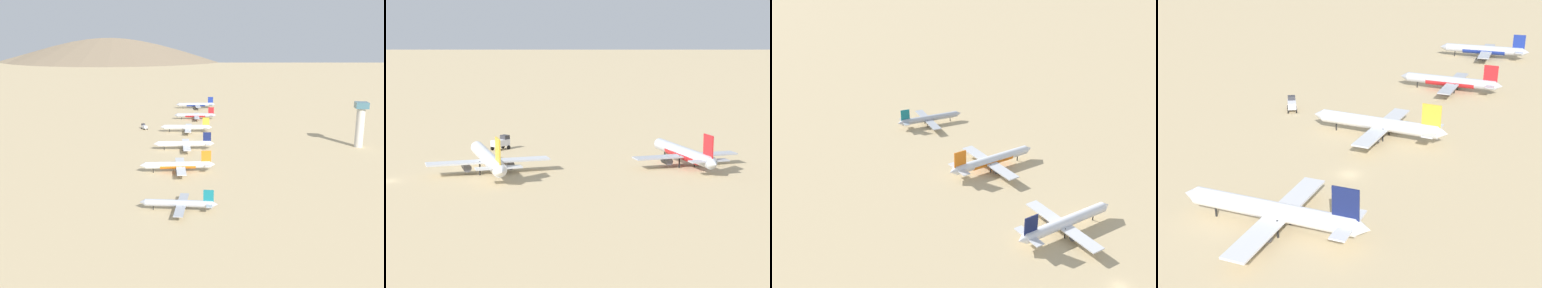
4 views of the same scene
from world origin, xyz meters
TOP-DOWN VIEW (x-y plane):
  - ground_plane at (0.00, 0.00)m, footprint 1800.00×1800.00m
  - parked_jet_1 at (4.53, -69.29)m, footprint 32.70×26.69m
  - parked_jet_2 at (4.77, -22.12)m, footprint 35.12×28.63m
  - service_truck at (35.68, -27.50)m, footprint 5.24×5.59m

SIDE VIEW (x-z plane):
  - ground_plane at x=0.00m, z-range 0.00..0.00m
  - service_truck at x=35.68m, z-range 0.13..4.03m
  - parked_jet_1 at x=4.53m, z-range -1.58..7.86m
  - parked_jet_2 at x=4.77m, z-range -1.65..8.47m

